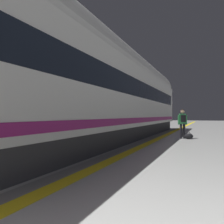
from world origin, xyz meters
The scene contains 5 objects.
safety_line_strip centered at (-1.04, 10.00, 0.00)m, with size 0.36×80.00×0.01m, color yellow.
tactile_edge_band centered at (-1.33, 10.00, 0.00)m, with size 0.55×80.00×0.01m, color slate.
high_speed_train centered at (-3.08, 8.25, 2.50)m, with size 2.94×30.40×4.97m.
passenger_near centered at (0.17, 13.44, 0.92)m, with size 0.46×0.37×1.55m.
duffel_bag_near centered at (0.48, 13.32, 0.15)m, with size 0.44×0.26×0.36m.
Camera 1 is at (1.44, 0.10, 1.24)m, focal length 39.14 mm.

